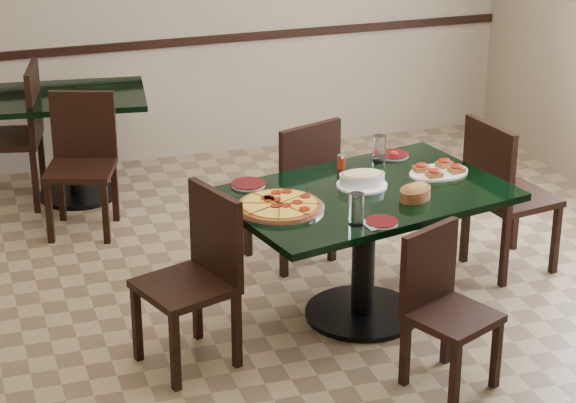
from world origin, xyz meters
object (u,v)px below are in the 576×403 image
object	(u,v)px
bruschetta_platter	(439,170)
back_chair_left	(19,127)
chair_right	(502,188)
main_table	(364,223)
back_table	(73,126)
chair_left	(199,269)
back_chair_near	(82,155)
chair_far	(299,184)
chair_near	(442,301)
bread_basket	(415,192)
lasagna_casserole	(362,178)
pepperoni_pizza	(280,206)

from	to	relation	value
bruschetta_platter	back_chair_left	bearing A→B (deg)	126.25
chair_right	main_table	bearing A→B (deg)	96.32
back_table	chair_left	world-z (taller)	chair_left
back_table	back_chair_near	xyz separation A→B (m)	(-0.02, -0.54, -0.02)
chair_far	back_table	bearing A→B (deg)	-72.19
back_table	chair_near	bearing A→B (deg)	-57.76
main_table	chair_far	xyz separation A→B (m)	(-0.13, 0.76, -0.05)
main_table	chair_left	xyz separation A→B (m)	(-0.96, -0.17, -0.05)
back_chair_near	chair_left	bearing A→B (deg)	-61.32
back_table	chair_near	size ratio (longest dim) A/B	1.34
back_table	bread_basket	world-z (taller)	bread_basket
main_table	chair_left	bearing A→B (deg)	177.30
main_table	chair_right	bearing A→B (deg)	3.74
back_chair_near	bruschetta_platter	distance (m)	2.39
chair_near	bread_basket	distance (m)	0.67
back_chair_left	chair_near	bearing A→B (deg)	43.05
back_chair_left	bread_basket	xyz separation A→B (m)	(1.84, -2.44, 0.24)
back_chair_left	bruschetta_platter	distance (m)	3.02
chair_right	lasagna_casserole	distance (m)	1.03
chair_far	bread_basket	bearing A→B (deg)	90.15
pepperoni_pizza	bruschetta_platter	size ratio (longest dim) A/B	1.21
chair_near	back_chair_left	bearing A→B (deg)	95.35
chair_left	pepperoni_pizza	distance (m)	0.53
chair_right	lasagna_casserole	world-z (taller)	chair_right
back_chair_left	pepperoni_pizza	bearing A→B (deg)	38.36
main_table	bread_basket	bearing A→B (deg)	-52.84
back_chair_near	pepperoni_pizza	size ratio (longest dim) A/B	1.92
pepperoni_pizza	bread_basket	size ratio (longest dim) A/B	1.89
back_chair_near	chair_far	bearing A→B (deg)	-20.34
chair_right	chair_left	size ratio (longest dim) A/B	1.03
chair_left	back_chair_near	size ratio (longest dim) A/B	1.02
main_table	bread_basket	size ratio (longest dim) A/B	6.73
chair_far	back_chair_left	world-z (taller)	back_chair_left
bruschetta_platter	pepperoni_pizza	bearing A→B (deg)	-176.43
back_chair_left	bruschetta_platter	size ratio (longest dim) A/B	2.51
back_chair_left	lasagna_casserole	xyz separation A→B (m)	(1.64, -2.18, 0.25)
back_chair_left	lasagna_casserole	world-z (taller)	back_chair_left
chair_near	pepperoni_pizza	distance (m)	0.96
pepperoni_pizza	lasagna_casserole	bearing A→B (deg)	18.02
back_chair_near	bread_basket	size ratio (longest dim) A/B	3.63
chair_far	chair_near	bearing A→B (deg)	79.60
lasagna_casserole	bread_basket	world-z (taller)	same
main_table	back_chair_near	size ratio (longest dim) A/B	1.85
chair_near	bread_basket	bearing A→B (deg)	56.04
bruschetta_platter	bread_basket	bearing A→B (deg)	-141.05
lasagna_casserole	bread_basket	xyz separation A→B (m)	(0.20, -0.26, -0.01)
back_table	chair_right	bearing A→B (deg)	-33.49
back_chair_near	bruschetta_platter	size ratio (longest dim) A/B	2.32
chair_near	lasagna_casserole	distance (m)	0.90
main_table	back_chair_near	world-z (taller)	back_chair_near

